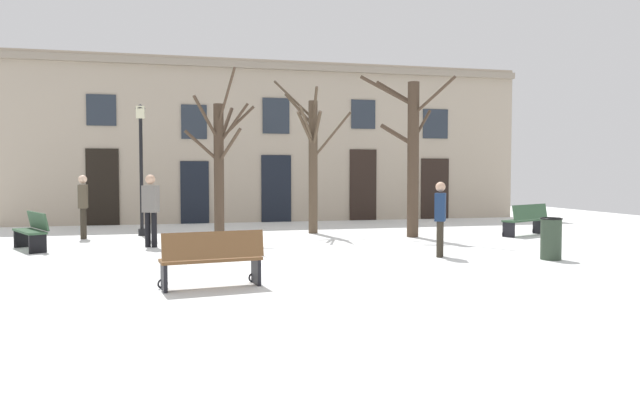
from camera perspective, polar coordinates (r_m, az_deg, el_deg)
The scene contains 13 objects.
ground_plane at distance 14.02m, azimuth 1.67°, elevation -4.99°, with size 31.43×31.43×0.00m, color white.
building_facade at distance 22.60m, azimuth -4.25°, elevation 5.73°, with size 19.64×0.60×6.05m.
tree_foreground at distance 17.31m, azimuth 8.80°, elevation 4.42°, with size 2.28×1.85×4.67m.
tree_near_facade at distance 16.56m, azimuth -9.61°, elevation 3.50°, with size 1.91×2.18×4.55m.
tree_center at distance 18.11m, azimuth -0.73°, elevation 4.02°, with size 2.16×2.03×4.76m.
streetlamp at distance 18.21m, azimuth -16.79°, elevation 4.12°, with size 0.30×0.30×3.87m.
litter_bin at distance 13.67m, azimuth 21.28°, elevation -3.46°, with size 0.46×0.46×0.90m.
bench_back_to_back_right at distance 9.78m, azimuth -10.32°, elevation -5.59°, with size 1.70×0.72×0.94m.
bench_near_center_tree at distance 15.89m, azimuth -25.90°, elevation -2.66°, with size 1.10×1.60×0.92m.
bench_by_litter_bin at distance 18.54m, azimuth 19.16°, elevation -1.77°, with size 1.72×1.11×0.93m.
person_crossing_plaza at distance 15.38m, azimuth -15.93°, elevation -0.60°, with size 0.44×0.38×1.81m.
person_near_bench at distance 17.92m, azimuth -21.77°, elevation -0.28°, with size 0.24×0.38×1.79m.
person_by_shop_door at distance 13.37m, azimuth 11.46°, elevation -1.46°, with size 0.38×0.44×1.66m.
Camera 1 is at (-3.65, -13.40, 1.88)m, focal length 33.37 mm.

